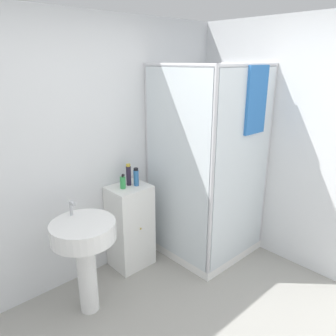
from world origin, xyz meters
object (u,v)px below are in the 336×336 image
Objects in this scene: soap_dispenser at (123,182)px; shampoo_bottle_blue at (136,177)px; sink at (84,245)px; shampoo_bottle_tall_black at (129,175)px.

shampoo_bottle_blue reaches higher than soap_dispenser.
shampoo_bottle_blue is (0.14, -0.03, 0.03)m from soap_dispenser.
shampoo_bottle_blue reaches higher than sink.
shampoo_bottle_tall_black reaches higher than soap_dispenser.
sink is at bearing -153.69° from soap_dispenser.
sink is 6.59× the size of soap_dispenser.
soap_dispenser is 0.15m from shampoo_bottle_blue.
shampoo_bottle_blue is at bearing -11.12° from soap_dispenser.
shampoo_bottle_tall_black is 1.20× the size of shampoo_bottle_blue.
soap_dispenser is 0.11m from shampoo_bottle_tall_black.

